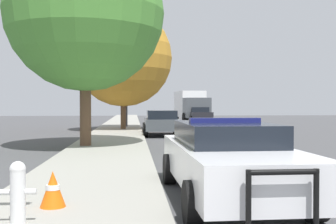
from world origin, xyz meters
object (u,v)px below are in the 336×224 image
at_px(car_background_midblock, 161,122).
at_px(tree_sidewalk_mid, 123,58).
at_px(police_car, 227,158).
at_px(box_truck, 191,105).
at_px(car_background_oncoming, 199,114).
at_px(traffic_cone, 53,189).
at_px(traffic_light, 144,76).
at_px(tree_sidewalk_near, 85,12).
at_px(fire_hydrant, 18,190).

height_order(car_background_midblock, tree_sidewalk_mid, tree_sidewalk_mid).
bearing_deg(police_car, box_truck, -97.82).
bearing_deg(box_truck, police_car, 79.58).
distance_m(car_background_oncoming, traffic_cone, 32.63).
relative_size(traffic_light, tree_sidewalk_mid, 0.67).
height_order(car_background_midblock, tree_sidewalk_near, tree_sidewalk_near).
distance_m(fire_hydrant, traffic_light, 24.68).
xyz_separation_m(traffic_light, car_background_midblock, (0.79, -7.08, -3.03)).
bearing_deg(car_background_midblock, tree_sidewalk_near, -116.50).
bearing_deg(police_car, traffic_light, -88.64).
bearing_deg(traffic_light, car_background_midblock, -83.66).
distance_m(box_truck, tree_sidewalk_near, 26.35).
bearing_deg(tree_sidewalk_mid, traffic_cone, -91.70).
xyz_separation_m(car_background_oncoming, traffic_cone, (-7.30, -31.80, -0.37)).
xyz_separation_m(car_background_midblock, box_truck, (4.18, 18.35, 0.90)).
bearing_deg(car_background_oncoming, tree_sidewalk_mid, 58.95).
relative_size(police_car, tree_sidewalk_mid, 0.68).
distance_m(car_background_midblock, tree_sidewalk_near, 8.70).
distance_m(box_truck, tree_sidewalk_mid, 15.77).
distance_m(fire_hydrant, car_background_oncoming, 33.55).
bearing_deg(tree_sidewalk_near, police_car, -68.16).
bearing_deg(car_background_oncoming, traffic_cone, 76.97).
bearing_deg(traffic_light, tree_sidewalk_mid, -116.25).
bearing_deg(car_background_midblock, traffic_cone, -99.19).
relative_size(car_background_midblock, traffic_cone, 7.40).
bearing_deg(tree_sidewalk_near, car_background_midblock, 63.02).
bearing_deg(traffic_light, police_car, -87.58).
distance_m(car_background_midblock, car_background_oncoming, 16.04).
xyz_separation_m(police_car, traffic_cone, (-2.96, -0.92, -0.33)).
bearing_deg(box_truck, car_background_midblock, 73.51).
distance_m(traffic_light, traffic_cone, 23.80).
distance_m(police_car, car_background_oncoming, 31.18).
xyz_separation_m(fire_hydrant, traffic_light, (2.30, 24.36, 3.19)).
height_order(traffic_light, car_background_oncoming, traffic_light).
bearing_deg(car_background_oncoming, tree_sidewalk_near, 70.22).
height_order(police_car, car_background_oncoming, police_car).
relative_size(traffic_light, traffic_cone, 9.28).
bearing_deg(fire_hydrant, tree_sidewalk_mid, 87.59).
distance_m(police_car, tree_sidewalk_mid, 20.26).
height_order(car_background_midblock, car_background_oncoming, car_background_oncoming).
relative_size(fire_hydrant, tree_sidewalk_near, 0.10).
distance_m(traffic_light, tree_sidewalk_near, 14.03).
bearing_deg(traffic_cone, fire_hydrant, -108.54).
relative_size(fire_hydrant, tree_sidewalk_mid, 0.11).
bearing_deg(fire_hydrant, car_background_midblock, 79.87).
distance_m(fire_hydrant, tree_sidewalk_near, 11.63).
xyz_separation_m(box_truck, tree_sidewalk_mid, (-6.36, -14.10, 3.09)).
relative_size(tree_sidewalk_mid, traffic_cone, 13.87).
height_order(tree_sidewalk_mid, traffic_cone, tree_sidewalk_mid).
xyz_separation_m(fire_hydrant, tree_sidewalk_near, (-0.29, 10.65, 4.67)).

